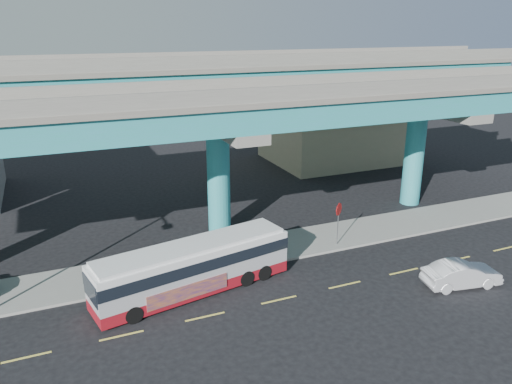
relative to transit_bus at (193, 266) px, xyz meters
name	(u,v)px	position (x,y,z in m)	size (l,w,h in m)	color
ground	(276,297)	(3.78, -2.26, -1.51)	(120.00, 120.00, 0.00)	black
sidewalk	(239,254)	(3.78, 3.24, -1.44)	(70.00, 4.00, 0.15)	gray
lane_markings	(279,300)	(3.78, -2.56, -1.51)	(58.00, 0.12, 0.01)	#D8C64C
viaduct	(216,99)	(3.78, 6.84, 7.63)	(52.00, 12.40, 11.70)	teal
building_beige	(339,126)	(21.78, 20.72, 2.00)	(14.00, 10.23, 7.00)	tan
transit_bus	(193,266)	(0.00, 0.00, 0.00)	(10.99, 4.34, 2.76)	maroon
sedan	(462,274)	(13.53, -5.10, -0.81)	(4.43, 2.20, 1.40)	silver
stop_sign	(339,214)	(10.05, 1.91, 0.69)	(0.71, 0.51, 2.82)	gray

